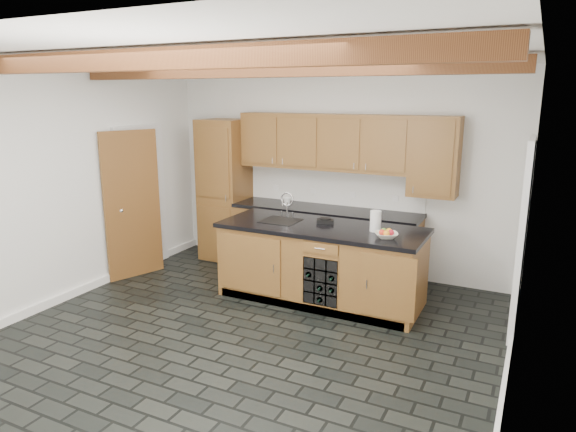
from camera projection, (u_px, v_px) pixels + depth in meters
name	position (u px, v px, depth m)	size (l,w,h in m)	color
ground	(245.00, 337.00, 5.32)	(5.00, 5.00, 0.00)	black
room_shell	(261.00, 184.00, 5.47)	(5.01, 5.00, 5.00)	white
back_cabinetry	(303.00, 202.00, 7.21)	(3.65, 0.62, 2.20)	brown
island	(321.00, 263.00, 6.20)	(2.48, 0.96, 0.93)	brown
faucet	(282.00, 218.00, 6.37)	(0.45, 0.40, 0.34)	black
kitchen_scale	(325.00, 221.00, 6.23)	(0.23, 0.18, 0.06)	black
fruit_bowl	(386.00, 235.00, 5.59)	(0.25, 0.25, 0.06)	silver
fruit_cluster	(386.00, 232.00, 5.58)	(0.16, 0.17, 0.07)	#AB1623
paper_towel	(376.00, 221.00, 5.84)	(0.13, 0.13, 0.24)	white
mug	(287.00, 201.00, 7.27)	(0.11, 0.11, 0.10)	white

